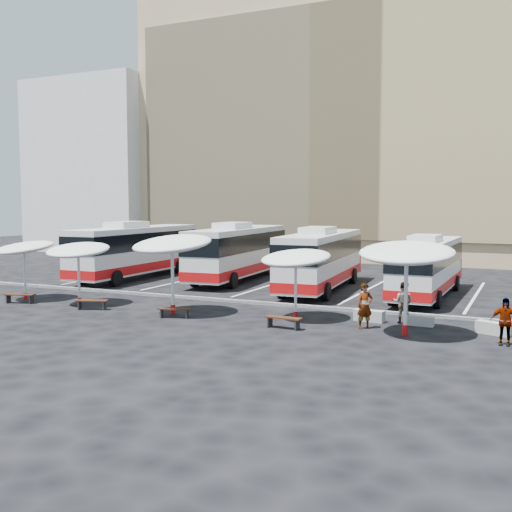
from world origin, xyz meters
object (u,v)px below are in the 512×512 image
at_px(wood_bench_0, 20,296).
at_px(wood_bench_2, 174,310).
at_px(bus_3, 428,265).
at_px(sunshade_1, 78,250).
at_px(wood_bench_3, 283,320).
at_px(conc_bench_1, 420,321).
at_px(passenger_2, 505,322).
at_px(sunshade_2, 172,244).
at_px(bus_2, 322,257).
at_px(sunshade_0, 24,248).
at_px(passenger_1, 403,303).
at_px(sunshade_4, 407,253).
at_px(bus_0, 136,249).
at_px(sunshade_3, 296,258).
at_px(passenger_0, 365,306).
at_px(bus_1, 239,250).
at_px(conc_bench_0, 369,316).
at_px(wood_bench_1, 92,302).

relative_size(wood_bench_0, wood_bench_2, 1.08).
height_order(bus_3, wood_bench_0, bus_3).
distance_m(sunshade_1, wood_bench_3, 11.76).
height_order(wood_bench_3, conc_bench_1, wood_bench_3).
bearing_deg(conc_bench_1, passenger_2, -33.98).
relative_size(sunshade_2, wood_bench_2, 2.83).
bearing_deg(bus_3, conc_bench_1, -82.14).
height_order(bus_2, wood_bench_0, bus_2).
height_order(bus_3, sunshade_0, bus_3).
bearing_deg(sunshade_1, passenger_1, 7.69).
height_order(sunshade_4, conc_bench_1, sunshade_4).
bearing_deg(sunshade_4, conc_bench_1, 84.77).
height_order(bus_2, sunshade_2, sunshade_2).
xyz_separation_m(bus_0, sunshade_3, (15.16, -9.18, 0.72)).
xyz_separation_m(conc_bench_1, passenger_0, (-1.94, -1.57, 0.72)).
relative_size(sunshade_2, conc_bench_1, 3.84).
relative_size(wood_bench_0, passenger_1, 0.92).
bearing_deg(bus_0, wood_bench_2, -49.46).
height_order(bus_1, conc_bench_1, bus_1).
relative_size(wood_bench_0, wood_bench_3, 1.03).
distance_m(sunshade_0, passenger_2, 23.50).
bearing_deg(wood_bench_0, wood_bench_3, -0.36).
xyz_separation_m(sunshade_2, passenger_0, (8.85, 0.49, -2.28)).
relative_size(bus_1, conc_bench_0, 9.40).
bearing_deg(passenger_0, sunshade_3, 128.58).
bearing_deg(sunshade_3, sunshade_1, -175.07).
xyz_separation_m(bus_2, passenger_1, (6.35, -8.07, -1.03)).
height_order(sunshade_2, passenger_2, sunshade_2).
distance_m(bus_1, wood_bench_2, 13.71).
bearing_deg(passenger_2, wood_bench_2, -175.67).
relative_size(passenger_0, passenger_2, 1.08).
distance_m(sunshade_0, wood_bench_1, 5.76).
distance_m(wood_bench_0, passenger_1, 18.99).
bearing_deg(bus_1, wood_bench_1, -100.13).
bearing_deg(sunshade_3, bus_2, 101.74).
height_order(sunshade_3, wood_bench_0, sunshade_3).
xyz_separation_m(sunshade_1, passenger_0, (14.47, 0.34, -1.82)).
height_order(wood_bench_2, passenger_0, passenger_0).
bearing_deg(sunshade_3, bus_1, 126.72).
distance_m(bus_2, sunshade_2, 11.05).
xyz_separation_m(wood_bench_3, conc_bench_1, (4.94, 2.92, -0.16)).
distance_m(bus_1, wood_bench_3, 15.90).
xyz_separation_m(wood_bench_3, passenger_0, (3.00, 1.36, 0.56)).
relative_size(sunshade_1, wood_bench_1, 2.30).
bearing_deg(wood_bench_1, wood_bench_0, -178.73).
bearing_deg(passenger_2, sunshade_3, 173.01).
bearing_deg(wood_bench_1, passenger_0, 5.12).
bearing_deg(conc_bench_0, bus_1, 138.00).
relative_size(bus_3, wood_bench_1, 6.91).
relative_size(bus_1, wood_bench_3, 7.83).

